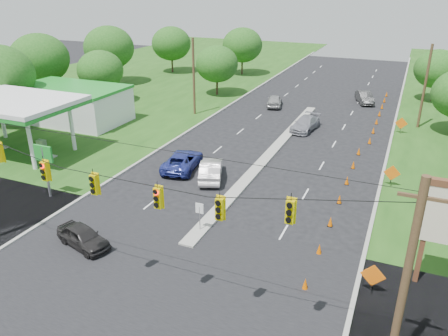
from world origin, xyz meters
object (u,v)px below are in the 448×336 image
at_px(black_sedan, 83,237).
at_px(white_sedan, 211,170).
at_px(gas_station, 63,103).
at_px(blue_pickup, 183,161).

xyz_separation_m(black_sedan, white_sedan, (2.97, 12.07, 0.12)).
bearing_deg(gas_station, black_sedan, -46.07).
distance_m(gas_station, blue_pickup, 18.68).
bearing_deg(black_sedan, white_sedan, 2.00).
height_order(gas_station, black_sedan, gas_station).
height_order(gas_station, white_sedan, gas_station).
height_order(black_sedan, white_sedan, white_sedan).
bearing_deg(white_sedan, gas_station, -38.10).
distance_m(black_sedan, blue_pickup, 12.97).
relative_size(white_sedan, blue_pickup, 0.89).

